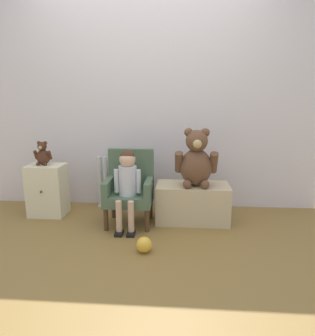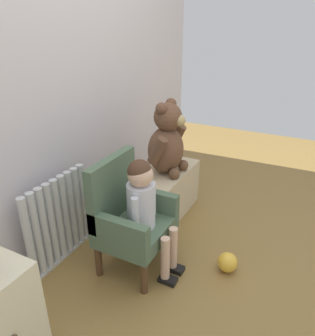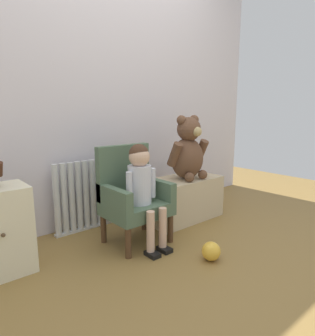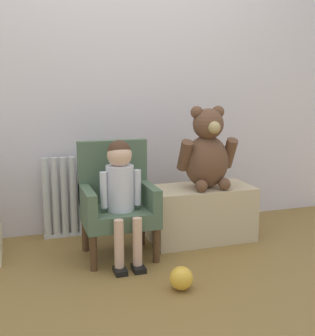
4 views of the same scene
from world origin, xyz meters
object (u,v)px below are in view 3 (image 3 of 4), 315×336
at_px(child_armchair, 133,195).
at_px(large_teddy_bear, 188,151).
at_px(low_bench, 183,199).
at_px(toy_ball, 211,251).
at_px(radiator, 86,196).
at_px(child_figure, 142,180).

xyz_separation_m(child_armchair, large_teddy_bear, (0.64, 0.05, 0.27)).
height_order(low_bench, toy_ball, low_bench).
xyz_separation_m(radiator, child_figure, (0.16, -0.55, 0.20)).
relative_size(radiator, low_bench, 0.81).
relative_size(radiator, child_armchair, 0.80).
bearing_deg(large_teddy_bear, child_armchair, -175.38).
bearing_deg(radiator, low_bench, -24.03).
xyz_separation_m(child_armchair, toy_ball, (0.21, -0.59, -0.29)).
bearing_deg(child_figure, low_bench, 17.69).
relative_size(child_armchair, large_teddy_bear, 1.29).
height_order(radiator, child_figure, child_figure).
height_order(radiator, child_armchair, child_armchair).
relative_size(child_figure, low_bench, 1.05).
height_order(radiator, large_teddy_bear, large_teddy_bear).
bearing_deg(radiator, child_armchair, -69.25).
height_order(radiator, toy_ball, radiator).
distance_m(low_bench, large_teddy_bear, 0.44).
bearing_deg(large_teddy_bear, toy_ball, -123.94).
relative_size(radiator, child_figure, 0.77).
bearing_deg(radiator, large_teddy_bear, -25.21).
xyz_separation_m(child_figure, toy_ball, (0.21, -0.48, -0.43)).
xyz_separation_m(child_figure, large_teddy_bear, (0.64, 0.17, 0.13)).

